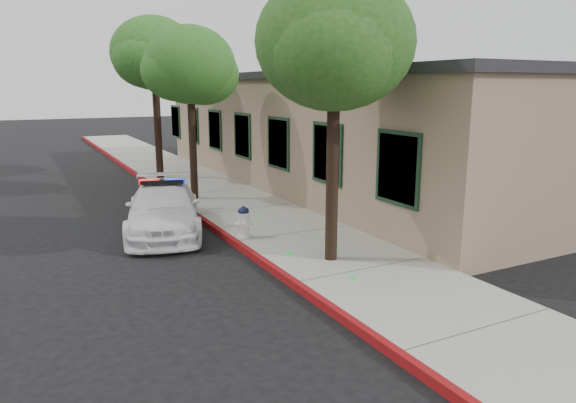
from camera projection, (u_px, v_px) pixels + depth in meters
The scene contains 9 objects.
ground at pixel (294, 290), 9.87m from camera, with size 120.00×120.00×0.00m, color black.
sidewalk at pixel (294, 236), 13.17m from camera, with size 3.20×60.00×0.15m, color gray.
red_curb at pixel (237, 244), 12.48m from camera, with size 0.14×60.00×0.16m, color maroon.
clapboard_building at pixel (337, 129), 20.23m from camera, with size 7.30×20.89×4.24m.
police_car at pixel (164, 208), 13.64m from camera, with size 2.92×4.77×1.41m.
fire_hydrant at pixel (244, 222), 12.72m from camera, with size 0.44×0.38×0.77m.
street_tree_near at pixel (335, 49), 10.27m from camera, with size 3.15×3.26×5.77m.
street_tree_mid at pixel (190, 69), 16.43m from camera, with size 3.13×2.87×5.48m.
street_tree_far at pixel (155, 57), 20.18m from camera, with size 3.47×3.31×6.25m.
Camera 1 is at (-4.38, -8.18, 3.74)m, focal length 32.74 mm.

